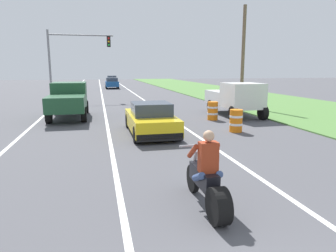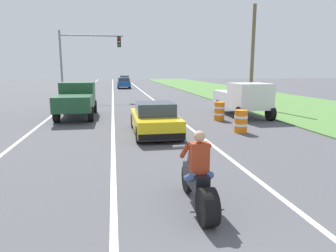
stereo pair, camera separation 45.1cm
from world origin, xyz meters
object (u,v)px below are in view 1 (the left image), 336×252
object	(u,v)px
sports_car_yellow	(151,119)
pickup_truck_right_shoulder_white	(235,97)
construction_barrel_nearest	(236,121)
construction_barrel_mid	(213,111)
distant_car_far_ahead	(112,83)
pickup_truck_left_lane_dark_green	(68,99)
motorcycle_with_rider	(208,181)
traffic_light_mast_near	(70,53)
distant_car_further_ahead	(112,80)

from	to	relation	value
sports_car_yellow	pickup_truck_right_shoulder_white	size ratio (longest dim) A/B	0.90
construction_barrel_nearest	construction_barrel_mid	size ratio (longest dim) A/B	1.00
sports_car_yellow	distant_car_far_ahead	world-z (taller)	distant_car_far_ahead
distant_car_far_ahead	pickup_truck_left_lane_dark_green	bearing A→B (deg)	-97.81
motorcycle_with_rider	sports_car_yellow	distance (m)	7.41
motorcycle_with_rider	pickup_truck_left_lane_dark_green	bearing A→B (deg)	106.18
pickup_truck_left_lane_dark_green	construction_barrel_nearest	world-z (taller)	pickup_truck_left_lane_dark_green
pickup_truck_left_lane_dark_green	pickup_truck_right_shoulder_white	size ratio (longest dim) A/B	1.00
pickup_truck_right_shoulder_white	motorcycle_with_rider	bearing A→B (deg)	-117.24
motorcycle_with_rider	traffic_light_mast_near	distance (m)	23.55
sports_car_yellow	pickup_truck_left_lane_dark_green	size ratio (longest dim) A/B	0.90
motorcycle_with_rider	pickup_truck_right_shoulder_white	xyz separation A→B (m)	(5.87, 11.40, 0.51)
motorcycle_with_rider	sports_car_yellow	size ratio (longest dim) A/B	0.51
motorcycle_with_rider	pickup_truck_right_shoulder_white	distance (m)	12.83
construction_barrel_nearest	construction_barrel_mid	xyz separation A→B (m)	(0.17, 3.29, 0.00)
construction_barrel_nearest	distant_car_further_ahead	size ratio (longest dim) A/B	0.25
traffic_light_mast_near	construction_barrel_mid	world-z (taller)	traffic_light_mast_near
distant_car_far_ahead	distant_car_further_ahead	distance (m)	13.25
distant_car_further_ahead	traffic_light_mast_near	bearing A→B (deg)	-99.17
construction_barrel_nearest	distant_car_far_ahead	xyz separation A→B (m)	(-3.97, 31.92, 0.27)
motorcycle_with_rider	pickup_truck_right_shoulder_white	bearing A→B (deg)	62.76
motorcycle_with_rider	construction_barrel_nearest	xyz separation A→B (m)	(3.88, 6.98, -0.09)
pickup_truck_right_shoulder_white	distant_car_further_ahead	size ratio (longest dim) A/B	1.20
traffic_light_mast_near	construction_barrel_mid	bearing A→B (deg)	-56.79
motorcycle_with_rider	traffic_light_mast_near	size ratio (longest dim) A/B	0.37
distant_car_further_ahead	distant_car_far_ahead	bearing A→B (deg)	-92.53
motorcycle_with_rider	traffic_light_mast_near	xyz separation A→B (m)	(-4.22, 22.91, 3.46)
traffic_light_mast_near	motorcycle_with_rider	bearing A→B (deg)	-79.56
traffic_light_mast_near	pickup_truck_right_shoulder_white	bearing A→B (deg)	-48.75
pickup_truck_right_shoulder_white	construction_barrel_nearest	bearing A→B (deg)	-114.22
pickup_truck_left_lane_dark_green	traffic_light_mast_near	size ratio (longest dim) A/B	0.80
pickup_truck_left_lane_dark_green	construction_barrel_nearest	xyz separation A→B (m)	(7.56, -5.71, -0.60)
construction_barrel_nearest	distant_car_far_ahead	world-z (taller)	distant_car_far_ahead
construction_barrel_nearest	distant_car_further_ahead	bearing A→B (deg)	94.28
pickup_truck_left_lane_dark_green	distant_car_further_ahead	bearing A→B (deg)	83.95
pickup_truck_right_shoulder_white	construction_barrel_nearest	xyz separation A→B (m)	(-1.99, -4.42, -0.60)
pickup_truck_right_shoulder_white	distant_car_further_ahead	bearing A→B (deg)	97.51
motorcycle_with_rider	construction_barrel_mid	distance (m)	11.04
motorcycle_with_rider	traffic_light_mast_near	world-z (taller)	traffic_light_mast_near
distant_car_further_ahead	pickup_truck_right_shoulder_white	bearing A→B (deg)	-82.49
motorcycle_with_rider	distant_car_further_ahead	xyz separation A→B (m)	(0.50, 52.15, 0.18)
pickup_truck_right_shoulder_white	traffic_light_mast_near	size ratio (longest dim) A/B	0.80
construction_barrel_mid	distant_car_further_ahead	size ratio (longest dim) A/B	0.25
pickup_truck_left_lane_dark_green	pickup_truck_right_shoulder_white	bearing A→B (deg)	-7.68
pickup_truck_right_shoulder_white	traffic_light_mast_near	world-z (taller)	traffic_light_mast_near
construction_barrel_nearest	distant_car_further_ahead	xyz separation A→B (m)	(-3.38, 45.16, 0.27)
motorcycle_with_rider	distant_car_further_ahead	distance (m)	52.15
pickup_truck_left_lane_dark_green	construction_barrel_nearest	distance (m)	9.49
motorcycle_with_rider	pickup_truck_right_shoulder_white	size ratio (longest dim) A/B	0.46
sports_car_yellow	pickup_truck_left_lane_dark_green	distance (m)	6.53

